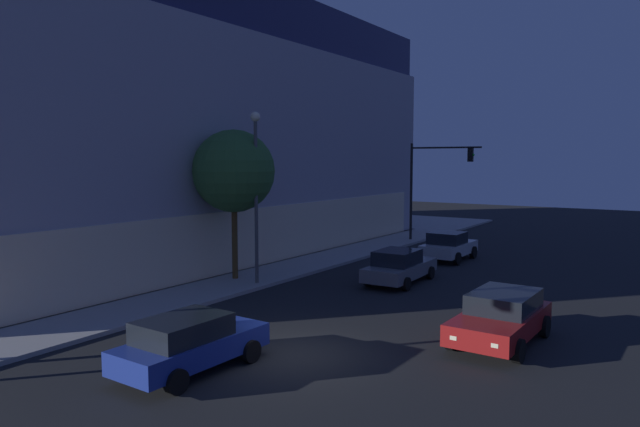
{
  "coord_description": "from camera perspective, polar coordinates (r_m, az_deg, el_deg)",
  "views": [
    {
      "loc": [
        -13.34,
        -9.73,
        5.72
      ],
      "look_at": [
        5.39,
        2.66,
        3.62
      ],
      "focal_mm": 32.22,
      "sensor_mm": 36.0,
      "label": 1
    }
  ],
  "objects": [
    {
      "name": "ground_plane",
      "position": [
        17.47,
        -2.55,
        -13.77
      ],
      "size": [
        120.0,
        120.0,
        0.0
      ],
      "primitive_type": "plane",
      "color": "black"
    },
    {
      "name": "modern_building",
      "position": [
        39.55,
        -16.96,
        7.67
      ],
      "size": [
        35.27,
        22.75,
        15.12
      ],
      "color": "#4C4C51",
      "rests_on": "ground"
    },
    {
      "name": "traffic_light_far_corner",
      "position": [
        40.11,
        11.05,
        3.8
      ],
      "size": [
        0.42,
        4.95,
        6.72
      ],
      "color": "black",
      "rests_on": "sidewalk_corner"
    },
    {
      "name": "street_lamp_sidewalk",
      "position": [
        25.89,
        -6.39,
        3.73
      ],
      "size": [
        0.44,
        0.44,
        7.7
      ],
      "color": "#4D4D4D",
      "rests_on": "sidewalk_corner"
    },
    {
      "name": "sidewalk_tree",
      "position": [
        27.0,
        -8.56,
        4.16
      ],
      "size": [
        3.85,
        3.85,
        6.98
      ],
      "color": "brown",
      "rests_on": "sidewalk_corner"
    },
    {
      "name": "car_blue",
      "position": [
        16.28,
        -12.81,
        -12.38
      ],
      "size": [
        4.43,
        2.1,
        1.55
      ],
      "color": "navy",
      "rests_on": "ground"
    },
    {
      "name": "car_red",
      "position": [
        19.12,
        17.56,
        -9.72
      ],
      "size": [
        4.75,
        2.31,
        1.58
      ],
      "color": "maroon",
      "rests_on": "ground"
    },
    {
      "name": "car_grey",
      "position": [
        27.1,
        7.88,
        -5.21
      ],
      "size": [
        4.84,
        2.23,
        1.57
      ],
      "color": "slate",
      "rests_on": "ground"
    },
    {
      "name": "car_silver",
      "position": [
        33.64,
        12.65,
        -3.15
      ],
      "size": [
        4.25,
        2.23,
        1.64
      ],
      "color": "#B7BABF",
      "rests_on": "ground"
    }
  ]
}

